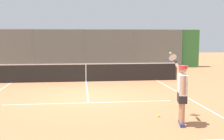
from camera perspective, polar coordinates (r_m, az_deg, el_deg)
name	(u,v)px	position (r m, az deg, el deg)	size (l,w,h in m)	color
ground_plane	(88,98)	(10.74, -5.00, -5.75)	(60.00, 60.00, 0.00)	#C67A4C
court_line_markings	(89,105)	(9.63, -4.82, -7.20)	(7.72, 8.75, 0.01)	white
fence_backdrop	(84,49)	(20.93, -5.79, 4.33)	(17.76, 1.37, 2.92)	slate
tennis_net	(86,72)	(14.56, -5.43, -0.47)	(9.92, 0.09, 1.07)	#2D2D2D
tennis_player	(182,90)	(7.51, 14.30, -4.12)	(0.32, 1.38, 1.90)	navy
tennis_ball_near_baseline	(43,83)	(14.19, -14.16, -2.73)	(0.07, 0.07, 0.07)	#C1D138
tennis_ball_mid_court	(159,116)	(8.30, 9.67, -9.34)	(0.07, 0.07, 0.07)	#C1D138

